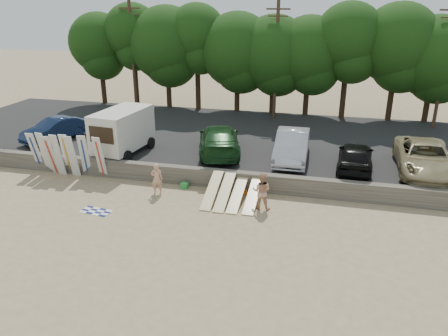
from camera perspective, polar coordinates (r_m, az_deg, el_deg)
The scene contains 28 objects.
ground at distance 21.78m, azimuth -4.51°, elevation -5.36°, with size 120.00×120.00×0.00m, color tan.
seawall at distance 24.17m, azimuth -2.35°, elevation -1.21°, with size 44.00×0.50×1.00m, color #6B6356.
parking_lot at distance 31.06m, azimuth 1.46°, elevation 3.69°, with size 44.00×14.50×0.70m, color #282828.
treeline at distance 36.57m, azimuth 5.64°, elevation 15.56°, with size 33.19×6.33×8.94m.
utility_poles at distance 34.97m, azimuth 6.83°, elevation 14.06°, with size 25.80×0.26×9.00m.
box_trailer at distance 27.67m, azimuth -13.12°, elevation 4.96°, with size 2.85×4.50×2.71m.
car_0 at distance 31.81m, azimuth -21.23°, elevation 4.72°, with size 1.59×4.55×1.50m, color #111E3C.
car_1 at distance 27.10m, azimuth -0.64°, elevation 3.75°, with size 2.44×6.01×1.74m, color #163C19.
car_2 at distance 26.22m, azimuth 8.87°, elevation 2.89°, with size 1.86×5.34×1.76m, color #ABACB1.
car_3 at distance 25.54m, azimuth 16.79°, elevation 1.53°, with size 1.89×4.70×1.60m, color black.
car_4 at distance 26.46m, azimuth 24.73°, elevation 1.25°, with size 2.84×6.16×1.71m, color #9B8C63.
surfboard_upright_0 at distance 28.11m, azimuth -23.38°, elevation 1.93°, with size 0.50×0.06×2.60m, color silver.
surfboard_upright_1 at distance 27.73m, azimuth -22.39°, elevation 1.87°, with size 0.50×0.06×2.60m, color silver.
surfboard_upright_2 at distance 27.28m, azimuth -21.66°, elevation 1.60°, with size 0.50×0.06×2.60m, color silver.
surfboard_upright_3 at distance 27.00m, azimuth -20.89°, elevation 1.59°, with size 0.50×0.06×2.60m, color silver.
surfboard_upright_4 at distance 26.98m, azimuth -19.82°, elevation 1.70°, with size 0.50×0.06×2.60m, color silver.
surfboard_upright_5 at distance 26.50m, azimuth -19.23°, elevation 1.44°, with size 0.50×0.06×2.60m, color silver.
surfboard_upright_6 at distance 26.36m, azimuth -17.75°, elevation 1.53°, with size 0.50×0.06×2.60m, color silver.
surfboard_upright_7 at distance 25.84m, azimuth -15.90°, elevation 1.33°, with size 0.50×0.06×2.60m, color silver.
surfboard_low_0 at distance 22.51m, azimuth -1.57°, elevation -2.90°, with size 0.56×3.00×0.07m, color beige.
surfboard_low_1 at distance 22.32m, azimuth 0.08°, elevation -3.16°, with size 0.56×3.00×0.07m, color beige.
surfboard_low_2 at distance 22.29m, azimuth 1.74°, elevation -3.50°, with size 0.56×3.00×0.07m, color beige.
surfboard_low_3 at distance 22.17m, azimuth 3.79°, elevation -3.58°, with size 0.56×3.00×0.07m, color beige.
beachgoer_a at distance 23.31m, azimuth -8.76°, elevation -1.40°, with size 0.62×0.41×1.70m, color tan.
beachgoer_b at distance 21.43m, azimuth 4.93°, elevation -3.02°, with size 0.92×0.72×1.90m, color tan.
cooler at distance 24.08m, azimuth -5.17°, elevation -2.25°, with size 0.38×0.30×0.32m, color #268C38.
gear_bag at distance 23.30m, azimuth 2.72°, elevation -3.16°, with size 0.30×0.25×0.22m, color orange.
beach_towel at distance 22.38m, azimuth -16.36°, elevation -5.44°, with size 1.50×1.50×0.00m, color white.
Camera 1 is at (6.26, -18.44, 9.75)m, focal length 35.00 mm.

